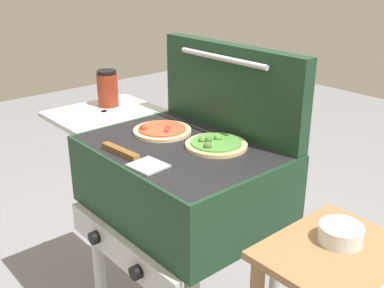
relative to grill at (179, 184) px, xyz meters
name	(u,v)px	position (x,y,z in m)	size (l,w,h in m)	color
grill	(179,184)	(0.00, 0.00, 0.00)	(0.96, 0.53, 0.90)	#193823
grill_lid_open	(230,88)	(0.01, 0.22, 0.30)	(0.63, 0.08, 0.30)	#193823
pizza_pepperoni	(162,130)	(-0.12, 0.03, 0.15)	(0.20, 0.20, 0.04)	beige
pizza_veggie	(216,144)	(0.09, 0.08, 0.15)	(0.20, 0.20, 0.04)	#E0C17F
sauce_jar	(108,89)	(-0.52, 0.06, 0.22)	(0.08, 0.08, 0.15)	maroon
spatula	(131,157)	(0.00, -0.18, 0.15)	(0.26, 0.10, 0.02)	#B7BABF
topping_bowl_far	(341,234)	(0.58, 0.04, 0.07)	(0.11, 0.11, 0.04)	silver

